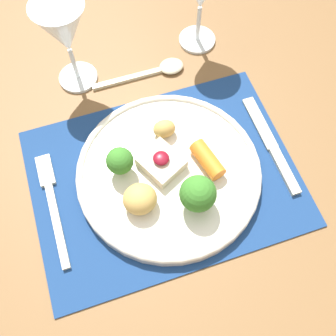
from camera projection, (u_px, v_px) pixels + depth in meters
name	position (u px, v px, depth m)	size (l,w,h in m)	color
ground_plane	(166.00, 273.00, 1.34)	(8.00, 8.00, 0.00)	brown
dining_table	(164.00, 197.00, 0.72)	(1.49, 1.04, 0.78)	brown
placemat	(164.00, 177.00, 0.64)	(0.43, 0.32, 0.00)	navy
dinner_plate	(168.00, 171.00, 0.63)	(0.30, 0.30, 0.08)	silver
fork	(52.00, 200.00, 0.62)	(0.02, 0.20, 0.01)	beige
knife	(274.00, 150.00, 0.66)	(0.02, 0.20, 0.01)	beige
spoon	(158.00, 70.00, 0.74)	(0.18, 0.04, 0.01)	beige
wine_glass_far	(64.00, 32.00, 0.63)	(0.09, 0.09, 0.17)	white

